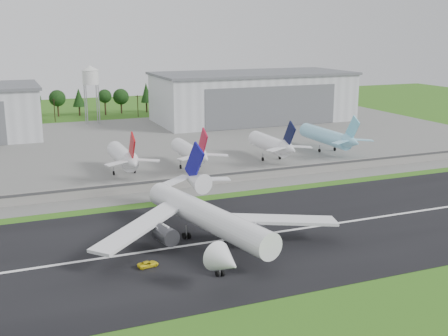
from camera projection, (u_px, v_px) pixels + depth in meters
name	position (u px, v px, depth m)	size (l,w,h in m)	color
ground	(260.00, 253.00, 120.26)	(600.00, 600.00, 0.00)	#2E5F16
runway	(241.00, 238.00, 129.23)	(320.00, 60.00, 0.10)	black
runway_centerline	(241.00, 237.00, 129.22)	(220.00, 1.00, 0.02)	white
apron	(132.00, 147.00, 228.14)	(320.00, 150.00, 0.10)	slate
blast_fence	(181.00, 182.00, 169.26)	(240.00, 0.61, 3.50)	gray
hangar_east	(253.00, 96.00, 292.94)	(102.00, 47.00, 25.20)	silver
water_tower	(90.00, 75.00, 278.86)	(8.40, 8.40, 29.40)	#99999E
utility_poles	(98.00, 119.00, 300.08)	(230.00, 3.00, 12.00)	black
treeline	(93.00, 115.00, 313.57)	(320.00, 16.00, 22.00)	black
main_airliner	(208.00, 223.00, 124.62)	(55.82, 58.76, 18.17)	white
ground_vehicle	(148.00, 264.00, 113.09)	(1.98, 4.29, 1.19)	yellow
parked_jet_red_a	(124.00, 157.00, 183.09)	(7.36, 31.29, 16.64)	silver
parked_jet_red_b	(191.00, 152.00, 191.54)	(7.36, 31.29, 16.41)	white
parked_jet_navy	(273.00, 145.00, 203.01)	(7.36, 31.29, 16.68)	white
parked_jet_skyblue	(330.00, 137.00, 217.39)	(7.36, 37.29, 16.73)	#8BD3F0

